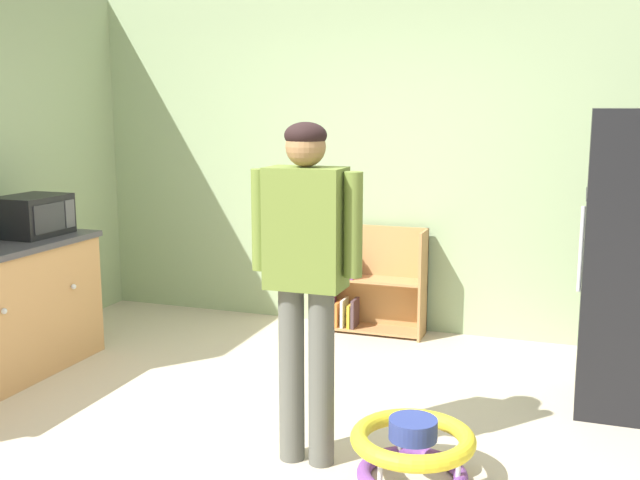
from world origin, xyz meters
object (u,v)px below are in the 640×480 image
at_px(bookshelf, 368,285).
at_px(standing_person, 306,263).
at_px(baby_walker, 413,451).
at_px(microwave, 33,216).

xyz_separation_m(bookshelf, standing_person, (0.32, -2.27, 0.66)).
bearing_deg(bookshelf, standing_person, -81.97).
height_order(bookshelf, standing_person, standing_person).
distance_m(bookshelf, baby_walker, 2.48).
distance_m(baby_walker, microwave, 3.16).
distance_m(bookshelf, standing_person, 2.39).
bearing_deg(bookshelf, baby_walker, -69.16).
bearing_deg(standing_person, microwave, 160.26).
height_order(bookshelf, microwave, microwave).
bearing_deg(standing_person, bookshelf, 98.03).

